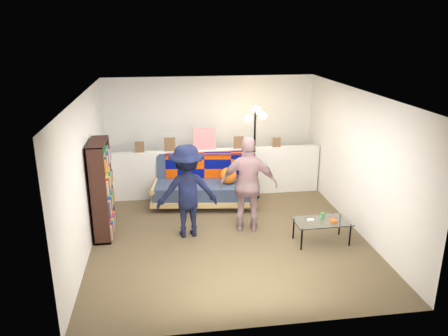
% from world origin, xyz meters
% --- Properties ---
extents(ground, '(5.00, 5.00, 0.00)m').
position_xyz_m(ground, '(0.00, 0.00, 0.00)').
color(ground, brown).
rests_on(ground, ground).
extents(room_shell, '(4.60, 5.05, 2.45)m').
position_xyz_m(room_shell, '(0.00, 0.47, 1.67)').
color(room_shell, silver).
rests_on(room_shell, ground).
extents(half_wall_ledge, '(4.45, 0.15, 1.00)m').
position_xyz_m(half_wall_ledge, '(0.00, 1.80, 0.50)').
color(half_wall_ledge, silver).
rests_on(half_wall_ledge, ground).
extents(ledge_decor, '(2.97, 0.02, 0.45)m').
position_xyz_m(ledge_decor, '(-0.23, 1.78, 1.18)').
color(ledge_decor, brown).
rests_on(ledge_decor, half_wall_ledge).
extents(futon_sofa, '(2.13, 1.21, 0.87)m').
position_xyz_m(futon_sofa, '(-0.24, 1.37, 0.41)').
color(futon_sofa, tan).
rests_on(futon_sofa, ground).
extents(bookshelf, '(0.27, 0.82, 1.64)m').
position_xyz_m(bookshelf, '(-2.08, 0.26, 0.77)').
color(bookshelf, black).
rests_on(bookshelf, ground).
extents(coffee_table, '(0.92, 0.53, 0.47)m').
position_xyz_m(coffee_table, '(1.49, -0.54, 0.36)').
color(coffee_table, black).
rests_on(coffee_table, ground).
extents(floor_lamp, '(0.40, 0.35, 1.90)m').
position_xyz_m(floor_lamp, '(0.80, 1.59, 1.34)').
color(floor_lamp, black).
rests_on(floor_lamp, ground).
extents(person_left, '(1.07, 0.67, 1.59)m').
position_xyz_m(person_left, '(-0.67, 0.05, 0.79)').
color(person_left, black).
rests_on(person_left, ground).
extents(person_right, '(1.04, 0.60, 1.67)m').
position_xyz_m(person_right, '(0.38, 0.09, 0.83)').
color(person_right, '#D38990').
rests_on(person_right, ground).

